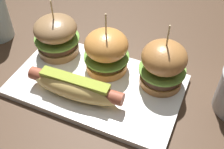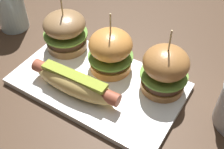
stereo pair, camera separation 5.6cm
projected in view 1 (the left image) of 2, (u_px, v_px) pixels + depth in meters
name	position (u px, v px, depth m)	size (l,w,h in m)	color
ground_plane	(97.00, 88.00, 0.61)	(3.00, 3.00, 0.00)	#422D1E
platter_main	(97.00, 85.00, 0.61)	(0.35, 0.20, 0.01)	white
hot_dog	(75.00, 87.00, 0.56)	(0.20, 0.06, 0.05)	#D9B463
slider_left	(56.00, 35.00, 0.64)	(0.10, 0.10, 0.14)	olive
slider_center	(108.00, 52.00, 0.60)	(0.10, 0.10, 0.14)	#CE853E
slider_right	(163.00, 64.00, 0.57)	(0.10, 0.10, 0.14)	#A9703A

